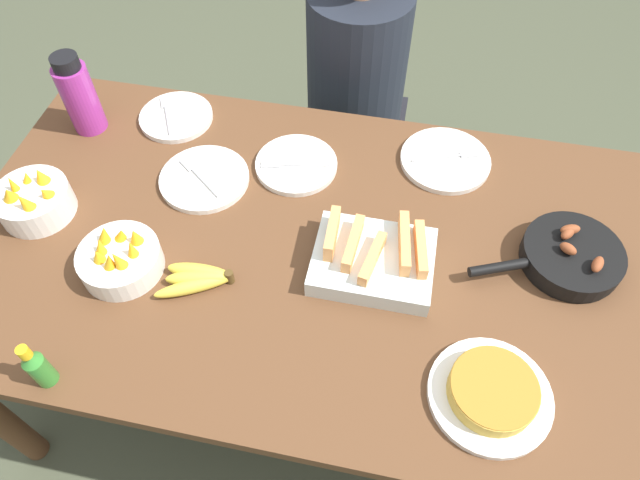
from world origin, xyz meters
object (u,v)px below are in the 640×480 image
Objects in this scene: skillet at (570,256)px; frittata_plate_center at (491,393)px; empty_plate_far_right at (204,179)px; fruit_bowl_citrus at (34,200)px; empty_plate_near_front at (176,117)px; water_bottle at (79,95)px; banana_bunch at (199,278)px; hot_sauce_bottle at (37,367)px; melon_tray at (373,259)px; empty_plate_mid_edge at (445,160)px; empty_plate_far_left at (296,165)px; fruit_bowl_mango at (120,259)px; person_figure at (354,116)px.

frittata_plate_center is (-0.17, -0.37, -0.00)m from skillet.
empty_plate_far_right is 1.28× the size of fruit_bowl_citrus.
empty_plate_near_front is (-0.92, 0.67, -0.02)m from frittata_plate_center.
water_bottle is (-1.15, 0.59, 0.09)m from frittata_plate_center.
banana_bunch is 0.66m from water_bottle.
melon_tray is at bearing 33.83° from hot_sauce_bottle.
water_bottle is (-0.01, 0.32, 0.07)m from fruit_bowl_citrus.
empty_plate_near_front is (-1.09, 0.30, -0.02)m from skillet.
fruit_bowl_citrus is at bearing -159.02° from empty_plate_mid_edge.
hot_sauce_bottle is at bearing -128.67° from banana_bunch.
banana_bunch is 0.76× the size of water_bottle.
fruit_bowl_citrus is at bearing -154.81° from empty_plate_far_left.
empty_plate_far_left is 1.16× the size of fruit_bowl_mango.
frittata_plate_center is 0.67m from empty_plate_mid_edge.
water_bottle is (-1.01, -0.06, 0.10)m from empty_plate_mid_edge.
water_bottle reaches higher than melon_tray.
water_bottle reaches higher than empty_plate_near_front.
empty_plate_far_left is 0.63m from water_bottle.
empty_plate_mid_edge is 0.20× the size of person_figure.
skillet is (0.45, 0.10, -0.01)m from melon_tray.
frittata_plate_center is at bearing -12.27° from banana_bunch.
hot_sauce_bottle is at bearing -133.75° from empty_plate_mid_edge.
person_figure is at bearing -71.11° from skillet.
banana_bunch is 0.37m from hot_sauce_bottle.
empty_plate_far_right is (-0.76, 0.45, -0.02)m from frittata_plate_center.
empty_plate_mid_edge is at bearing 43.68° from banana_bunch.
melon_tray reaches higher than empty_plate_mid_edge.
hot_sauce_bottle is 0.11× the size of person_figure.
empty_plate_far_right is at bearing 149.10° from frittata_plate_center.
hot_sauce_bottle reaches higher than melon_tray.
fruit_bowl_mango is 0.30m from hot_sauce_bottle.
empty_plate_far_left is 1.20× the size of fruit_bowl_citrus.
fruit_bowl_mango is at bearing 170.14° from frittata_plate_center.
banana_bunch is at bearing -64.52° from empty_plate_near_front.
fruit_bowl_citrus is 1.34× the size of hot_sauce_bottle.
banana_bunch is at bearing 167.73° from frittata_plate_center.
frittata_plate_center is 1.06× the size of empty_plate_far_right.
empty_plate_near_front is 1.14× the size of fruit_bowl_citrus.
water_bottle is (-1.32, 0.22, 0.08)m from skillet.
fruit_bowl_mango is 1.39× the size of hot_sauce_bottle.
melon_tray is 0.39m from frittata_plate_center.
banana_bunch is at bearing -162.08° from melon_tray.
hot_sauce_bottle is (0.24, -0.41, 0.02)m from fruit_bowl_citrus.
fruit_bowl_citrus is (-0.28, 0.12, 0.01)m from fruit_bowl_mango.
water_bottle reaches higher than fruit_bowl_citrus.
empty_plate_far_left is at bearing 133.82° from frittata_plate_center.
water_bottle is at bearing 136.98° from banana_bunch.
empty_plate_mid_edge is at bearing 3.35° from water_bottle.
fruit_bowl_citrus is at bearing 156.82° from fruit_bowl_mango.
hot_sauce_bottle is at bearing -71.38° from water_bottle.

